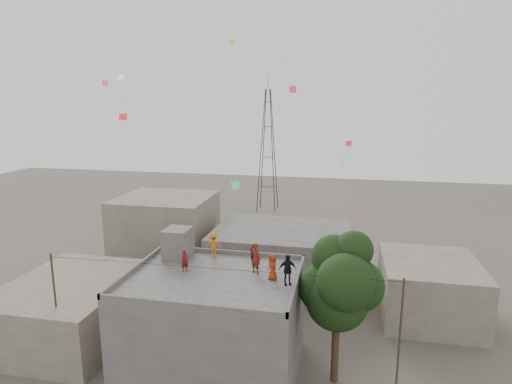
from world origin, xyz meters
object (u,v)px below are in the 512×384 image
at_px(person_red_adult, 256,258).
at_px(person_dark_adult, 287,270).
at_px(stair_head_box, 178,243).
at_px(transmission_tower, 268,151).
at_px(tree, 341,284).

bearing_deg(person_red_adult, person_dark_adult, 179.22).
distance_m(stair_head_box, transmission_tower, 37.46).
bearing_deg(person_dark_adult, person_red_adult, 128.54).
height_order(transmission_tower, person_dark_adult, transmission_tower).
height_order(tree, person_dark_adult, tree).
height_order(stair_head_box, tree, tree).
height_order(tree, transmission_tower, transmission_tower).
distance_m(tree, person_dark_adult, 3.17).
bearing_deg(stair_head_box, transmission_tower, 91.23).
bearing_deg(person_red_adult, tree, -156.16).
bearing_deg(tree, transmission_tower, 106.09).
relative_size(tree, person_red_adult, 4.82).
xyz_separation_m(tree, person_dark_adult, (-2.97, -0.67, 0.88)).
relative_size(tree, transmission_tower, 0.45).
bearing_deg(transmission_tower, tree, -73.91).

